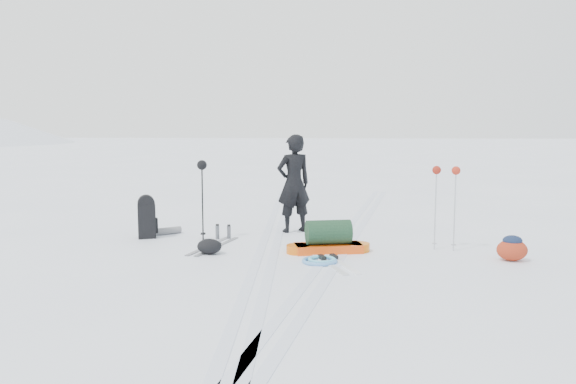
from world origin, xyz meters
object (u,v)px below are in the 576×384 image
object	(u,v)px
skier	(294,184)
expedition_rucksack	(150,218)
pulk_sled	(328,240)
ski_poles_black	(202,175)

from	to	relation	value
skier	expedition_rucksack	xyz separation A→B (m)	(-2.59, -0.85, -0.58)
pulk_sled	ski_poles_black	xyz separation A→B (m)	(-2.30, 0.83, 0.98)
expedition_rucksack	ski_poles_black	world-z (taller)	ski_poles_black
skier	pulk_sled	distance (m)	2.03
expedition_rucksack	skier	bearing A→B (deg)	-4.17
pulk_sled	ski_poles_black	world-z (taller)	ski_poles_black
pulk_sled	expedition_rucksack	size ratio (longest dim) A/B	1.80
skier	ski_poles_black	distance (m)	1.83
expedition_rucksack	ski_poles_black	xyz separation A→B (m)	(1.02, -0.07, 0.81)
skier	ski_poles_black	bearing A→B (deg)	0.12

